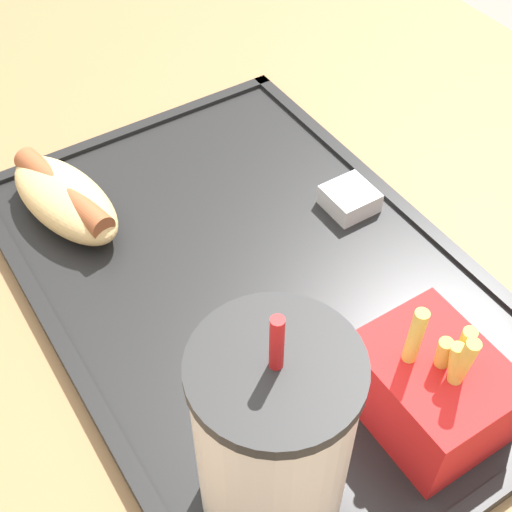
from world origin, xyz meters
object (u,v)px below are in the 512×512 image
fries_carton (430,388)px  sauce_cup_mayo (352,200)px  soda_cup (273,439)px  hot_dog_far (65,198)px

fries_carton → sauce_cup_mayo: fries_carton is taller
soda_cup → fries_carton: soda_cup is taller
soda_cup → hot_dog_far: soda_cup is taller
fries_carton → sauce_cup_mayo: size_ratio=2.67×
soda_cup → fries_carton: (-0.01, -0.12, -0.04)m
hot_dog_far → sauce_cup_mayo: hot_dog_far is taller
soda_cup → hot_dog_far: (0.30, 0.01, -0.05)m
fries_carton → sauce_cup_mayo: 0.20m
soda_cup → sauce_cup_mayo: 0.28m
soda_cup → sauce_cup_mayo: (0.18, -0.20, -0.06)m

